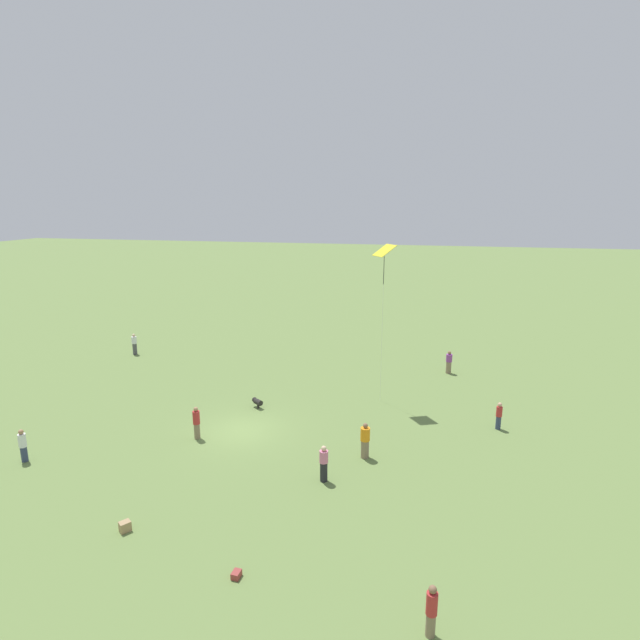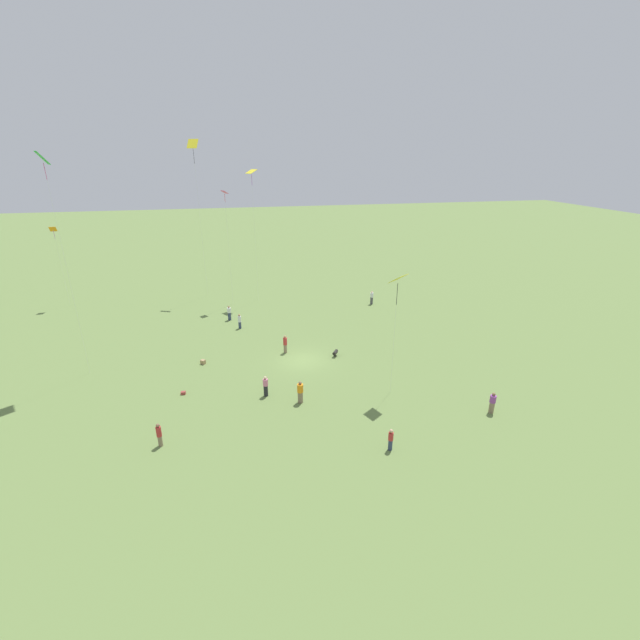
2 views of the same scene
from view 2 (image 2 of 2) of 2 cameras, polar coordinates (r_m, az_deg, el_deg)
name	(u,v)px [view 2 (image 2 of 2)]	position (r m, az deg, el deg)	size (l,w,h in m)	color
ground_plane	(303,360)	(39.83, -2.26, -5.40)	(240.00, 240.00, 0.00)	olive
person_0	(229,313)	(49.92, -12.01, 0.90)	(0.60, 0.60, 1.72)	#333D5B
person_1	(391,439)	(28.87, 9.40, -15.44)	(0.44, 0.44, 1.56)	#333D5B
person_2	(300,392)	(33.16, -2.65, -9.60)	(0.48, 0.48, 1.81)	#847056
person_3	(372,298)	(54.42, 6.91, 2.98)	(0.50, 0.50, 1.74)	#4C4C51
person_4	(266,386)	(34.24, -7.27, -8.75)	(0.55, 0.55, 1.72)	#232328
person_5	(159,435)	(30.64, -20.65, -14.12)	(0.47, 0.47, 1.70)	#847056
person_6	(240,321)	(47.33, -10.67, -0.17)	(0.48, 0.48, 1.66)	#333D5B
person_7	(492,403)	(34.41, 21.99, -10.22)	(0.57, 0.57, 1.67)	#847056
person_8	(285,344)	(41.02, -4.67, -3.23)	(0.49, 0.49, 1.79)	#847056
kite_0	(54,233)	(60.68, -31.96, 9.82)	(0.57, 0.80, 9.80)	orange
kite_1	(252,177)	(53.80, -9.11, 18.35)	(1.50, 1.48, 16.11)	yellow
kite_2	(193,150)	(57.02, -16.56, 20.96)	(1.18, 1.47, 19.46)	yellow
kite_4	(398,282)	(31.70, 10.35, 5.04)	(1.51, 1.55, 9.79)	yellow
kite_5	(225,199)	(52.88, -12.55, 15.43)	(1.02, 1.00, 13.88)	#E54C99
kite_6	(44,167)	(38.78, -32.88, 16.78)	(1.41, 1.23, 18.09)	green
dog_0	(335,352)	(40.45, 2.07, -4.33)	(0.78, 0.65, 0.59)	black
picnic_bag_0	(203,362)	(40.50, -15.33, -5.41)	(0.50, 0.51, 0.40)	#A58459
picnic_bag_1	(183,393)	(36.22, -17.77, -9.24)	(0.29, 0.37, 0.23)	#933833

